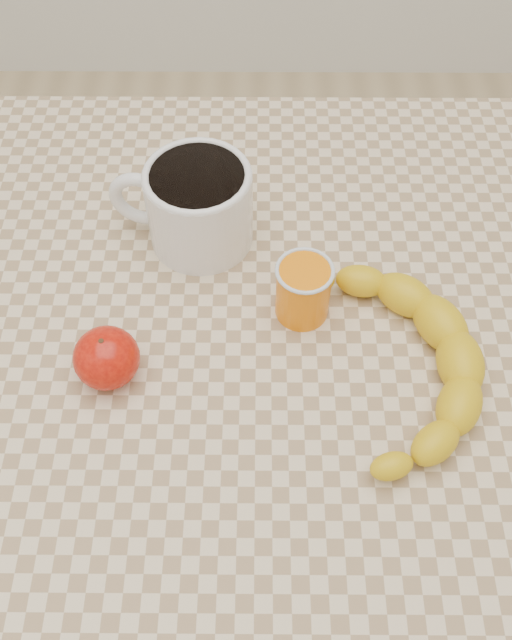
{
  "coord_description": "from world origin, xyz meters",
  "views": [
    {
      "loc": [
        0.0,
        -0.44,
        1.39
      ],
      "look_at": [
        0.0,
        0.0,
        0.77
      ],
      "focal_mm": 40.0,
      "sensor_mm": 36.0,
      "label": 1
    }
  ],
  "objects_px": {
    "coffee_mug": "(196,203)",
    "banana": "(396,360)",
    "table": "(256,371)",
    "orange_juice_glass": "(303,290)",
    "apple": "(107,358)"
  },
  "relations": [
    {
      "from": "orange_juice_glass",
      "to": "apple",
      "type": "bearing_deg",
      "value": -157.65
    },
    {
      "from": "orange_juice_glass",
      "to": "apple",
      "type": "distance_m",
      "value": 0.22
    },
    {
      "from": "coffee_mug",
      "to": "banana",
      "type": "distance_m",
      "value": 0.29
    },
    {
      "from": "coffee_mug",
      "to": "apple",
      "type": "relative_size",
      "value": 2.44
    },
    {
      "from": "coffee_mug",
      "to": "orange_juice_glass",
      "type": "distance_m",
      "value": 0.16
    },
    {
      "from": "apple",
      "to": "banana",
      "type": "relative_size",
      "value": 0.23
    },
    {
      "from": "coffee_mug",
      "to": "banana",
      "type": "bearing_deg",
      "value": -41.53
    },
    {
      "from": "coffee_mug",
      "to": "apple",
      "type": "height_order",
      "value": "coffee_mug"
    },
    {
      "from": "banana",
      "to": "table",
      "type": "bearing_deg",
      "value": 154.54
    },
    {
      "from": "coffee_mug",
      "to": "banana",
      "type": "xyz_separation_m",
      "value": [
        0.21,
        -0.19,
        -0.03
      ]
    },
    {
      "from": "table",
      "to": "banana",
      "type": "height_order",
      "value": "banana"
    },
    {
      "from": "coffee_mug",
      "to": "table",
      "type": "bearing_deg",
      "value": -63.25
    },
    {
      "from": "table",
      "to": "banana",
      "type": "distance_m",
      "value": 0.19
    },
    {
      "from": "banana",
      "to": "orange_juice_glass",
      "type": "bearing_deg",
      "value": 134.13
    },
    {
      "from": "table",
      "to": "apple",
      "type": "height_order",
      "value": "apple"
    }
  ]
}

